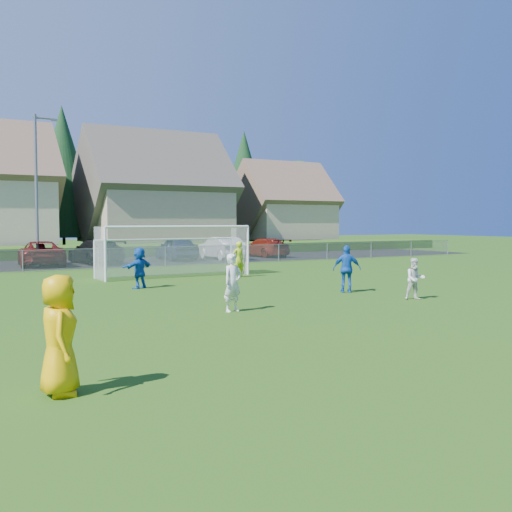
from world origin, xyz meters
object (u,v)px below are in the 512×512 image
object	(u,v)px
player_blue_a	(347,269)
car_d	(96,251)
player_white_b	(415,279)
goalkeeper	(238,259)
car_f	(221,248)
soccer_goal	(173,243)
player_blue_b	(139,268)
car_e	(177,248)
player_white_a	(233,283)
car_c	(41,253)
car_g	(264,247)
soccer_ball	(227,297)
referee	(59,335)

from	to	relation	value
player_blue_a	car_d	xyz separation A→B (m)	(-3.92, 20.23, -0.12)
player_white_b	goalkeeper	world-z (taller)	goalkeeper
car_f	soccer_goal	world-z (taller)	soccer_goal
player_blue_b	soccer_goal	xyz separation A→B (m)	(3.22, 4.27, 0.80)
car_e	car_f	distance (m)	3.14
player_white_a	player_blue_a	world-z (taller)	player_blue_a
player_white_b	car_f	xyz separation A→B (m)	(4.17, 22.74, 0.08)
car_e	soccer_goal	bearing A→B (deg)	70.67
car_c	player_blue_a	bearing A→B (deg)	116.46
player_blue_b	goalkeeper	bearing A→B (deg)	174.40
car_f	car_g	world-z (taller)	car_f
car_f	soccer_goal	distance (m)	13.10
player_blue_b	car_c	bearing A→B (deg)	-113.07
player_white_a	car_e	xyz separation A→B (m)	(7.93, 22.94, -0.05)
goalkeeper	soccer_ball	bearing A→B (deg)	54.23
player_blue_a	player_blue_b	world-z (taller)	player_blue_a
car_f	car_g	size ratio (longest dim) A/B	0.99
player_blue_b	car_g	distance (m)	22.16
player_blue_a	referee	bearing A→B (deg)	66.69
player_blue_a	car_g	size ratio (longest dim) A/B	0.37
goalkeeper	player_white_b	bearing A→B (deg)	92.47
soccer_ball	referee	xyz separation A→B (m)	(-7.48, -8.63, 0.83)
car_g	car_e	bearing A→B (deg)	-0.77
car_g	player_blue_a	bearing A→B (deg)	63.47
soccer_ball	soccer_goal	bearing A→B (deg)	78.72
goalkeeper	car_f	bearing A→B (deg)	-118.01
player_white_b	car_e	bearing A→B (deg)	111.83
soccer_ball	soccer_goal	size ratio (longest dim) A/B	0.03
goalkeeper	car_c	xyz separation A→B (m)	(-6.79, 12.52, -0.11)
referee	player_blue_b	size ratio (longest dim) A/B	1.13
player_blue_b	referee	bearing A→B (deg)	38.91
player_blue_b	goalkeeper	xyz separation A→B (m)	(5.80, 2.26, 0.04)
soccer_ball	car_c	bearing A→B (deg)	96.85
goalkeeper	car_c	distance (m)	14.24
player_blue_b	player_blue_a	bearing A→B (deg)	112.87
car_d	car_f	world-z (taller)	car_f
player_blue_a	car_f	xyz separation A→B (m)	(4.90, 19.94, -0.10)
player_white_b	car_c	xyz separation A→B (m)	(-8.03, 22.90, 0.03)
player_white_a	car_d	xyz separation A→B (m)	(2.10, 22.29, -0.09)
player_blue_a	car_f	size ratio (longest dim) A/B	0.37
car_c	car_f	distance (m)	12.20
soccer_goal	referee	bearing A→B (deg)	-117.55
car_c	car_g	world-z (taller)	car_c
car_d	player_blue_b	bearing A→B (deg)	75.29
player_blue_a	car_d	distance (m)	20.61
car_d	referee	bearing A→B (deg)	67.80
player_blue_a	soccer_goal	xyz separation A→B (m)	(-3.09, 9.60, 0.73)
player_white_b	car_c	world-z (taller)	car_c
player_white_b	player_blue_b	distance (m)	10.75
goalkeeper	soccer_goal	distance (m)	3.35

